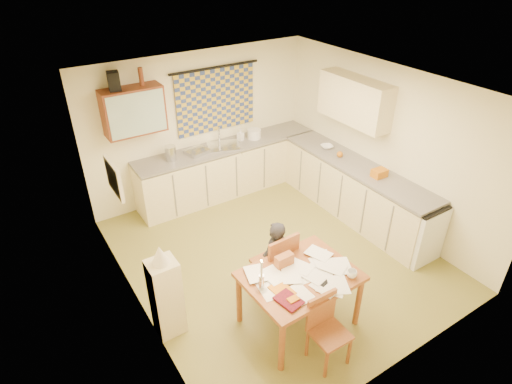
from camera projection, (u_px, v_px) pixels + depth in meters
floor at (275, 255)px, 6.30m from camera, size 4.00×4.50×0.02m
ceiling at (280, 87)px, 4.99m from camera, size 4.00×4.50×0.02m
wall_back at (200, 125)px, 7.27m from camera, size 4.00×0.02×2.50m
wall_front at (415, 281)px, 4.02m from camera, size 4.00×0.02×2.50m
wall_left at (128, 230)px, 4.71m from camera, size 0.02×4.50×2.50m
wall_right at (384, 146)px, 6.58m from camera, size 0.02×4.50×2.50m
window_blind at (216, 100)px, 7.17m from camera, size 1.45×0.03×1.05m
curtain_rod at (215, 68)px, 6.87m from camera, size 1.60×0.04×0.04m
wall_cabinet at (133, 111)px, 6.32m from camera, size 0.90×0.34×0.70m
wall_cabinet_glass at (137, 114)px, 6.20m from camera, size 0.84×0.02×0.64m
upper_cabinet_right at (354, 100)px, 6.58m from camera, size 0.34×1.30×0.70m
framed_print at (114, 178)px, 4.79m from camera, size 0.04×0.50×0.40m
print_canvas at (116, 178)px, 4.80m from camera, size 0.01×0.42×0.32m
counter_back at (228, 169)px, 7.61m from camera, size 3.30×0.62×0.92m
counter_right at (354, 190)px, 6.98m from camera, size 0.62×2.95×0.92m
stove at (417, 230)px, 6.08m from camera, size 0.57×0.57×0.88m
sink at (224, 148)px, 7.36m from camera, size 0.67×0.61×0.10m
tap at (219, 135)px, 7.40m from camera, size 0.03×0.03×0.28m
dish_rack at (197, 151)px, 7.09m from camera, size 0.41×0.37×0.06m
kettle at (170, 153)px, 6.83m from camera, size 0.23×0.23×0.24m
mixing_bowl at (254, 134)px, 7.59m from camera, size 0.31×0.31×0.16m
soap_bottle at (240, 135)px, 7.49m from camera, size 0.15×0.15×0.21m
bowl at (327, 147)px, 7.26m from camera, size 0.29×0.29×0.05m
orange_bag at (379, 173)px, 6.39m from camera, size 0.23×0.17×0.12m
fruit_orange at (340, 154)px, 6.95m from camera, size 0.10×0.10×0.10m
speaker at (114, 81)px, 5.98m from camera, size 0.20×0.23×0.26m
bottle_green at (116, 81)px, 5.99m from camera, size 0.08×0.08×0.26m
bottle_brown at (141, 77)px, 6.16m from camera, size 0.08×0.08×0.26m
dining_table at (299, 299)px, 5.01m from camera, size 1.28×0.99×0.75m
chair_far at (274, 274)px, 5.48m from camera, size 0.46×0.46×0.98m
chair_near at (327, 342)px, 4.63m from camera, size 0.38×0.38×0.83m
person at (274, 260)px, 5.33m from camera, size 0.59×0.54×1.11m
shelf_stand at (166, 297)px, 4.85m from camera, size 0.32×0.30×1.03m
lampshade at (160, 255)px, 4.52m from camera, size 0.20×0.20×0.22m
letter_rack at (284, 261)px, 4.91m from camera, size 0.22×0.10×0.16m
mug at (352, 274)px, 4.77m from camera, size 0.17×0.17×0.09m
magazine at (282, 306)px, 4.40m from camera, size 0.31×0.36×0.03m
book at (275, 294)px, 4.54m from camera, size 0.24×0.30×0.02m
orange_box at (293, 300)px, 4.46m from camera, size 0.12×0.08×0.04m
eyeglasses at (325, 284)px, 4.69m from camera, size 0.14×0.08×0.02m
candle_holder at (261, 282)px, 4.60m from camera, size 0.06×0.06×0.18m
candle at (262, 270)px, 4.46m from camera, size 0.03×0.03×0.22m
candle_flame at (261, 261)px, 4.40m from camera, size 0.02×0.02×0.02m
papers at (307, 273)px, 4.83m from camera, size 1.22×0.99×0.03m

